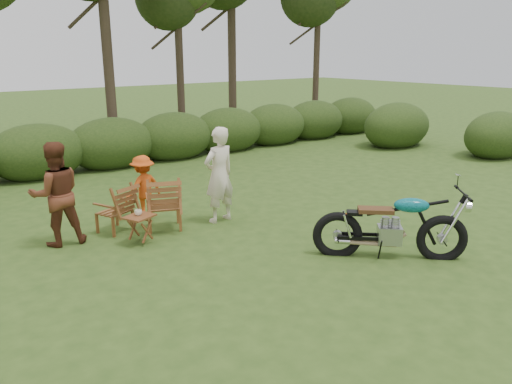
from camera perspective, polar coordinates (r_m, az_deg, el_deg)
ground at (r=7.66m, az=11.20°, el=-8.97°), size 80.00×80.00×0.00m
tree_line at (r=15.37m, az=-16.45°, el=17.61°), size 22.52×11.62×8.14m
motorcycle at (r=8.34m, az=14.81°, el=-7.11°), size 2.24×2.20×1.30m
lawn_chair_right at (r=9.43m, az=-10.37°, el=-4.09°), size 0.90×0.90×1.00m
lawn_chair_left at (r=9.49m, az=-15.71°, el=-4.31°), size 0.79×0.79×0.89m
side_table at (r=8.72m, az=-13.09°, el=-4.20°), size 0.60×0.55×0.50m
cup at (r=8.65m, az=-13.31°, el=-2.30°), size 0.14×0.14×0.10m
adult_a at (r=9.71m, az=-4.13°, el=-3.28°), size 0.71×0.51×1.83m
adult_b at (r=9.19m, az=-21.32°, el=-5.51°), size 0.93×0.77×1.76m
child at (r=10.08m, az=-12.54°, el=-2.91°), size 0.89×0.62×1.25m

